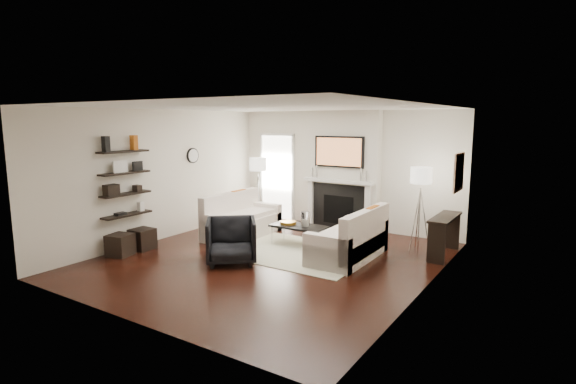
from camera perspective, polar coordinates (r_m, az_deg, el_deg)
The scene contains 71 objects.
room_envelope at distance 7.87m, azimuth -2.36°, elevation 0.86°, with size 6.00×6.00×6.00m.
chimney_breast at distance 10.34m, azimuth 6.85°, elevation 2.76°, with size 1.80×0.25×2.70m, color silver.
fireplace_surround at distance 10.34m, azimuth 6.44°, elevation -1.88°, with size 1.30×0.02×1.04m, color black.
firebox at distance 10.35m, azimuth 6.42°, elevation -2.26°, with size 0.75×0.02×0.65m, color black.
mantel_pilaster_l at distance 10.64m, azimuth 2.89°, elevation -1.36°, with size 0.12×0.08×1.10m, color white.
mantel_pilaster_r at distance 10.02m, azimuth 10.05°, elevation -2.14°, with size 0.12×0.08×1.10m, color white.
mantel_shelf at distance 10.20m, azimuth 6.37°, elevation 1.39°, with size 1.70×0.18×0.07m, color white.
tv_body at distance 10.16m, azimuth 6.50°, elevation 5.09°, with size 1.20×0.06×0.70m, color black.
tv_screen at distance 10.13m, azimuth 6.42°, elevation 5.09°, with size 1.10×0.01×0.62m, color #BF723F.
candlestick_l_tall at distance 10.44m, azimuth 3.71°, elevation 2.62°, with size 0.04×0.04×0.30m, color silver.
candlestick_l_short at distance 10.51m, azimuth 3.09°, elevation 2.51°, with size 0.04×0.04×0.24m, color silver.
candlestick_r_tall at distance 9.96m, azimuth 9.25°, elevation 2.21°, with size 0.04×0.04×0.30m, color silver.
candlestick_r_short at distance 9.91m, azimuth 9.93°, elevation 1.99°, with size 0.04×0.04×0.24m, color silver.
hallway_panel at distance 11.39m, azimuth -1.34°, elevation 1.88°, with size 0.90×0.02×2.10m, color white.
door_trim_l at distance 11.64m, azimuth -3.36°, elevation 2.03°, with size 0.06×0.06×2.16m, color white.
door_trim_r at distance 11.11m, azimuth 0.65°, elevation 1.70°, with size 0.06×0.06×2.16m, color white.
door_trim_top at distance 11.29m, azimuth -1.42°, elevation 7.32°, with size 1.02×0.06×0.06m, color white.
rug at distance 8.57m, azimuth 1.36°, elevation -7.67°, with size 2.60×2.00×0.01m, color #EBE7C0.
loveseat_left_base at distance 9.76m, azimuth -5.80°, elevation -4.39°, with size 0.85×1.80×0.42m, color white.
loveseat_left_back at distance 9.90m, azimuth -7.34°, elevation -2.35°, with size 0.18×1.80×0.80m, color white.
loveseat_left_arm_n at distance 9.14m, azimuth -8.98°, elevation -4.81°, with size 0.85×0.18×0.60m, color white.
loveseat_left_arm_s at distance 10.37m, azimuth -3.01°, elevation -3.05°, with size 0.85×0.18×0.60m, color white.
loveseat_left_cushion at distance 9.67m, azimuth -5.59°, elevation -2.93°, with size 0.63×1.44×0.10m, color white.
pillow_left_orange at distance 10.09m, azimuth -6.27°, elevation -0.94°, with size 0.10×0.42×0.42m, color #B15815.
pillow_left_charcoal at distance 9.64m, azimuth -8.51°, elevation -1.51°, with size 0.10×0.40×0.40m, color black.
loveseat_right_base at distance 8.25m, azimuth 7.60°, elevation -6.93°, with size 0.85×1.80×0.42m, color white.
loveseat_right_back at distance 8.04m, azimuth 9.82°, elevation -5.08°, with size 0.18×1.80×0.80m, color white.
loveseat_right_arm_n at distance 7.53m, azimuth 4.96°, elevation -7.74°, with size 0.85×0.18×0.60m, color white.
loveseat_right_arm_s at distance 8.95m, azimuth 9.84°, elevation -5.13°, with size 0.85×0.18×0.60m, color white.
loveseat_right_cushion at distance 8.21m, azimuth 7.33°, elevation -5.14°, with size 0.63×1.44×0.10m, color white.
pillow_right_orange at distance 8.26m, azimuth 10.67°, elevation -3.27°, with size 0.10×0.42×0.42m, color #B15815.
pillow_right_charcoal at distance 7.73m, azimuth 8.98°, elevation -4.16°, with size 0.10×0.40×0.40m, color black.
coffee_table at distance 8.91m, azimuth 1.38°, elevation -4.39°, with size 1.10×0.55×0.04m, color black.
coffee_leg_nw at distance 9.05m, azimuth -2.07°, elevation -5.55°, with size 0.02×0.02×0.38m, color silver.
coffee_leg_ne at distance 8.54m, azimuth 3.48°, elevation -6.47°, with size 0.02×0.02×0.38m, color silver.
coffee_leg_sw at distance 9.40m, azimuth -0.53°, elevation -4.99°, with size 0.02×0.02×0.38m, color silver.
coffee_leg_se at distance 8.91m, azimuth 4.88°, elevation -5.82°, with size 0.02×0.02×0.38m, color silver.
hurricane_glass at distance 8.80m, azimuth 2.22°, elevation -3.50°, with size 0.17×0.17×0.31m, color white.
hurricane_candle at distance 8.81m, azimuth 2.22°, elevation -3.91°, with size 0.09×0.09×0.14m, color white.
copper_bowl at distance 9.03m, azimuth 0.03°, elevation -3.91°, with size 0.32×0.32×0.05m, color #C68221.
armchair at distance 7.95m, azimuth -7.23°, elevation -5.88°, with size 0.84×0.79×0.86m, color black.
lamp_left_post at distance 10.79m, azimuth -3.79°, elevation -0.95°, with size 0.02×0.02×1.20m, color silver.
lamp_left_shade at distance 10.67m, azimuth -3.84°, elevation 3.54°, with size 0.40×0.40×0.30m, color white.
lamp_left_leg_a at distance 10.73m, azimuth -3.32°, elevation -1.01°, with size 0.02×0.02×1.25m, color silver.
lamp_left_leg_b at distance 10.90m, azimuth -3.72°, elevation -0.85°, with size 0.02×0.02×1.25m, color silver.
lamp_left_leg_c at distance 10.75m, azimuth -4.33°, elevation -1.00°, with size 0.02×0.02×1.25m, color silver.
lamp_right_post at distance 8.99m, azimuth 16.32°, elevation -3.34°, with size 0.02×0.02×1.20m, color silver.
lamp_right_shade at distance 8.85m, azimuth 16.56°, elevation 2.05°, with size 0.40×0.40×0.30m, color white.
lamp_right_leg_a at distance 8.96m, azimuth 16.99°, elevation -3.41°, with size 0.02×0.02×1.25m, color silver.
lamp_right_leg_b at distance 9.09m, azimuth 16.16°, elevation -3.19°, with size 0.02×0.02×1.25m, color silver.
lamp_right_leg_c at distance 8.91m, azimuth 15.80°, elevation -3.42°, with size 0.02×0.02×1.25m, color silver.
console_top at distance 8.68m, azimuth 19.35°, elevation -3.04°, with size 0.35×1.20×0.04m, color black.
console_leg_n at distance 8.25m, azimuth 18.30°, elevation -6.29°, with size 0.30×0.04×0.71m, color black.
console_leg_s at distance 9.29m, azimuth 20.03°, elevation -4.68°, with size 0.30×0.04×0.71m, color black.
wall_art at distance 8.65m, azimuth 20.87°, elevation 2.35°, with size 0.03×0.70×0.70m, color tan.
shelf_bottom at distance 9.08m, azimuth -19.77°, elevation -2.73°, with size 0.25×1.00×0.04m, color black.
shelf_lower at distance 9.02m, azimuth -19.90°, elevation -0.24°, with size 0.25×1.00×0.04m, color black.
shelf_upper at distance 8.96m, azimuth -20.04°, elevation 2.28°, with size 0.25×1.00×0.04m, color black.
shelf_top at distance 8.93m, azimuth -20.18°, elevation 4.83°, with size 0.25×1.00×0.04m, color black.
decor_magfile_a at distance 8.71m, azimuth -22.13°, elevation 5.67°, with size 0.12×0.10×0.28m, color black.
decor_magfile_b at distance 9.07m, azimuth -18.98°, elevation 5.95°, with size 0.12×0.10×0.28m, color #B15815.
decor_frame_a at distance 8.90m, azimuth -20.54°, elevation 3.04°, with size 0.04×0.30×0.22m, color white.
decor_frame_b at distance 9.14m, azimuth -18.57°, elevation 3.16°, with size 0.04×0.22×0.18m, color black.
decor_wine_rack at distance 8.82m, azimuth -21.53°, elevation 0.24°, with size 0.18×0.25×0.20m, color black.
decor_box_small at distance 9.17m, azimuth -18.60°, elevation 0.46°, with size 0.15×0.12×0.12m, color black.
decor_books at distance 8.99m, azimuth -20.50°, elevation -2.61°, with size 0.14×0.20×0.05m, color black.
decor_box_tall at distance 9.26m, azimuth -18.20°, elevation -1.75°, with size 0.10×0.10×0.18m, color white.
clock_rim at distance 10.28m, azimuth -12.02°, elevation 4.55°, with size 0.34×0.34×0.04m, color black.
clock_face at distance 10.26m, azimuth -11.92°, elevation 4.55°, with size 0.29×0.29×0.01m, color white.
ottoman_near at distance 9.20m, azimuth -18.00°, elevation -5.69°, with size 0.40×0.40×0.40m, color black.
ottoman_far at distance 8.91m, azimuth -20.53°, elevation -6.31°, with size 0.40×0.40×0.40m, color black.
Camera 1 is at (4.49, -6.37, 2.47)m, focal length 28.00 mm.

